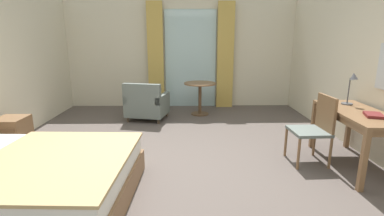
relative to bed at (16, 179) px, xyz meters
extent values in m
cube|color=#564C47|center=(1.61, 0.76, -0.32)|extent=(6.09, 7.78, 0.10)
cube|color=beige|center=(1.61, 4.39, 1.05)|extent=(5.69, 0.12, 2.64)
cube|color=silver|center=(1.84, 4.31, 0.89)|extent=(1.23, 0.02, 2.32)
cube|color=tan|center=(1.01, 4.21, 0.98)|extent=(0.37, 0.10, 2.49)
cube|color=tan|center=(2.68, 4.21, 0.98)|extent=(0.39, 0.10, 2.49)
cube|color=brown|center=(0.08, -0.01, -0.14)|extent=(2.24, 1.74, 0.26)
cube|color=white|center=(0.08, -0.01, 0.10)|extent=(2.17, 1.69, 0.20)
cube|color=tan|center=(0.44, -0.02, 0.21)|extent=(1.50, 1.70, 0.03)
cube|color=brown|center=(-0.82, 1.34, 0.00)|extent=(0.41, 0.43, 0.54)
cube|color=brown|center=(-0.82, 1.12, 0.11)|extent=(0.34, 0.01, 0.13)
cube|color=brown|center=(3.97, 0.81, 0.47)|extent=(0.63, 1.40, 0.04)
cube|color=brown|center=(3.97, 0.81, 0.41)|extent=(0.58, 1.33, 0.08)
cube|color=brown|center=(4.26, 1.47, 0.09)|extent=(0.06, 0.06, 0.72)
cube|color=brown|center=(3.68, 0.15, 0.09)|extent=(0.06, 0.06, 0.72)
cube|color=brown|center=(3.71, 1.48, 0.09)|extent=(0.06, 0.06, 0.72)
cube|color=slate|center=(3.40, 0.94, 0.18)|extent=(0.48, 0.50, 0.04)
cube|color=brown|center=(3.61, 0.94, 0.43)|extent=(0.05, 0.45, 0.47)
cylinder|color=brown|center=(3.18, 1.14, -0.06)|extent=(0.04, 0.04, 0.42)
cylinder|color=brown|center=(3.19, 0.71, -0.06)|extent=(0.04, 0.04, 0.42)
cylinder|color=brown|center=(3.60, 1.16, -0.06)|extent=(0.04, 0.04, 0.42)
cylinder|color=brown|center=(3.62, 0.73, -0.06)|extent=(0.04, 0.04, 0.42)
cylinder|color=#4C4C51|center=(4.03, 1.21, 0.49)|extent=(0.15, 0.15, 0.02)
cylinder|color=#4C4C51|center=(4.03, 1.21, 0.68)|extent=(0.02, 0.02, 0.36)
cone|color=#4C4C51|center=(4.04, 1.15, 0.89)|extent=(0.11, 0.12, 0.12)
cube|color=maroon|center=(4.00, 0.56, 0.50)|extent=(0.26, 0.30, 0.03)
cube|color=slate|center=(0.93, 3.12, -0.03)|extent=(0.91, 0.86, 0.28)
cube|color=slate|center=(0.86, 2.83, 0.32)|extent=(0.78, 0.29, 0.42)
cube|color=slate|center=(1.25, 3.04, 0.19)|extent=(0.25, 0.71, 0.16)
cube|color=slate|center=(0.60, 3.19, 0.19)|extent=(0.25, 0.71, 0.16)
cylinder|color=#4C3D2D|center=(1.31, 3.33, -0.22)|extent=(0.04, 0.04, 0.10)
cylinder|color=#4C3D2D|center=(0.67, 3.47, -0.22)|extent=(0.04, 0.04, 0.10)
cylinder|color=#4C3D2D|center=(1.18, 2.76, -0.22)|extent=(0.04, 0.04, 0.10)
cylinder|color=#4C3D2D|center=(0.55, 2.90, -0.22)|extent=(0.04, 0.04, 0.10)
cylinder|color=brown|center=(2.04, 3.48, 0.43)|extent=(0.70, 0.70, 0.03)
cylinder|color=brown|center=(2.04, 3.48, 0.07)|extent=(0.07, 0.07, 0.68)
cylinder|color=brown|center=(2.04, 3.48, -0.26)|extent=(0.39, 0.39, 0.02)
camera|label=1|loc=(1.76, -2.68, 1.40)|focal=26.61mm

